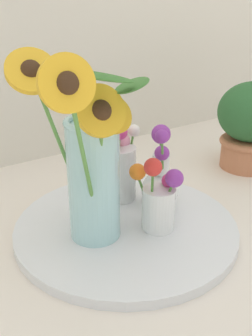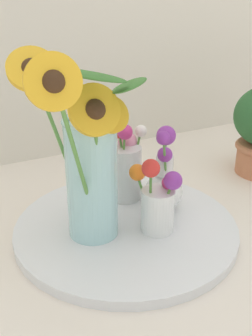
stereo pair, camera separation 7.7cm
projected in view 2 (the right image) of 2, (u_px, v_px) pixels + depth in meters
name	position (u px, v px, depth m)	size (l,w,h in m)	color
ground_plane	(155.00, 246.00, 0.78)	(6.00, 6.00, 0.00)	silver
serving_tray	(126.00, 227.00, 0.82)	(0.46, 0.46, 0.02)	silver
mason_jar_sunflowers	(90.00, 162.00, 0.71)	(0.27, 0.22, 0.38)	#9ED1D6
vase_small_center	(158.00, 201.00, 0.77)	(0.08, 0.10, 0.16)	white
vase_bulb_right	(164.00, 181.00, 0.85)	(0.09, 0.09, 0.20)	white
vase_small_back	(125.00, 165.00, 0.89)	(0.10, 0.08, 0.18)	white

